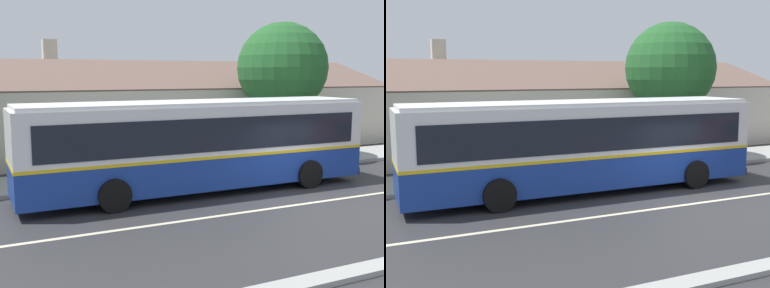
# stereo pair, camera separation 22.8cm
# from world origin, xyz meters

# --- Properties ---
(ground_plane) EXTENTS (300.00, 300.00, 0.00)m
(ground_plane) POSITION_xyz_m (0.00, 0.00, 0.00)
(ground_plane) COLOR #2D2D30
(sidewalk_far) EXTENTS (60.00, 3.00, 0.15)m
(sidewalk_far) POSITION_xyz_m (0.00, 6.00, 0.07)
(sidewalk_far) COLOR #9E9E99
(sidewalk_far) RESTS_ON ground
(lane_divider_stripe) EXTENTS (60.00, 0.16, 0.01)m
(lane_divider_stripe) POSITION_xyz_m (0.00, 0.00, 0.00)
(lane_divider_stripe) COLOR beige
(lane_divider_stripe) RESTS_ON ground
(community_building) EXTENTS (23.85, 9.43, 5.77)m
(community_building) POSITION_xyz_m (0.73, 13.43, 1.75)
(community_building) COLOR beige
(community_building) RESTS_ON ground
(transit_bus) EXTENTS (12.24, 2.82, 3.11)m
(transit_bus) POSITION_xyz_m (-2.64, 2.90, 1.67)
(transit_bus) COLOR navy
(transit_bus) RESTS_ON ground
(street_tree_primary) EXTENTS (4.23, 4.23, 6.41)m
(street_tree_primary) POSITION_xyz_m (3.88, 7.22, 4.19)
(street_tree_primary) COLOR #4C3828
(street_tree_primary) RESTS_ON ground
(bus_stop_sign) EXTENTS (0.36, 0.07, 2.40)m
(bus_stop_sign) POSITION_xyz_m (3.83, 4.99, 1.64)
(bus_stop_sign) COLOR gray
(bus_stop_sign) RESTS_ON sidewalk_far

